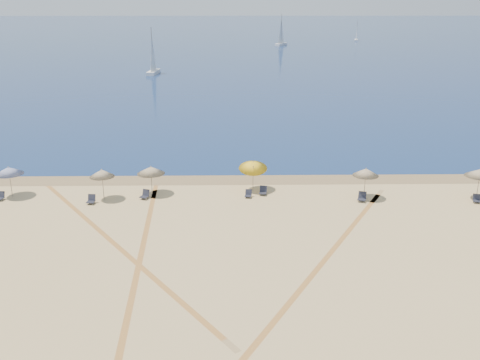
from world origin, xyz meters
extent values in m
plane|color=#0C2151|center=(0.00, 225.00, 0.01)|extent=(500.00, 500.00, 0.00)
plane|color=olive|center=(0.00, 24.00, 0.00)|extent=(500.00, 500.00, 0.00)
cylinder|color=gray|center=(-17.69, 20.17, 1.12)|extent=(0.05, 0.05, 2.25)
cone|color=white|center=(-17.69, 20.17, 2.10)|extent=(2.18, 2.18, 0.55)
sphere|color=gray|center=(-17.69, 20.17, 2.40)|extent=(0.08, 0.08, 0.08)
cylinder|color=gray|center=(-10.42, 19.39, 1.13)|extent=(0.05, 0.05, 2.26)
cone|color=beige|center=(-10.42, 19.39, 2.11)|extent=(1.86, 1.86, 0.55)
sphere|color=gray|center=(-10.42, 19.39, 2.41)|extent=(0.08, 0.08, 0.08)
cylinder|color=gray|center=(-6.90, 20.49, 1.06)|extent=(0.05, 0.05, 2.12)
cone|color=beige|center=(-6.90, 20.49, 1.97)|extent=(2.15, 2.15, 0.55)
sphere|color=gray|center=(-6.90, 20.49, 2.27)|extent=(0.08, 0.08, 0.08)
cylinder|color=gray|center=(1.05, 20.94, 1.13)|extent=(0.05, 0.66, 2.27)
cone|color=yellow|center=(1.05, 21.21, 2.11)|extent=(2.25, 2.31, 1.12)
sphere|color=gray|center=(1.05, 21.21, 2.41)|extent=(0.08, 0.08, 0.08)
cylinder|color=gray|center=(9.52, 19.31, 1.14)|extent=(0.05, 0.05, 2.27)
cone|color=beige|center=(9.52, 19.31, 2.12)|extent=(1.97, 1.97, 0.55)
sphere|color=gray|center=(9.52, 19.31, 2.42)|extent=(0.08, 0.08, 0.08)
cylinder|color=gray|center=(18.07, 18.93, 1.15)|extent=(0.05, 0.05, 2.30)
cone|color=beige|center=(18.07, 18.93, 2.15)|extent=(2.19, 2.19, 0.55)
cube|color=black|center=(-18.31, 19.28, 0.18)|extent=(0.63, 0.63, 0.05)
cube|color=black|center=(-18.26, 19.54, 0.41)|extent=(0.57, 0.29, 0.48)
cylinder|color=#A5A5AD|center=(-18.09, 19.05, 0.09)|extent=(0.02, 0.02, 0.18)
cube|color=black|center=(-11.19, 18.43, 0.18)|extent=(0.61, 0.61, 0.05)
cube|color=black|center=(-11.16, 18.71, 0.43)|extent=(0.58, 0.26, 0.50)
cylinder|color=#A5A5AD|center=(-11.42, 18.25, 0.09)|extent=(0.02, 0.02, 0.18)
cylinder|color=#A5A5AD|center=(-10.97, 18.21, 0.09)|extent=(0.02, 0.02, 0.18)
cube|color=black|center=(-7.35, 19.42, 0.19)|extent=(0.75, 0.75, 0.05)
cube|color=black|center=(-7.24, 19.68, 0.43)|extent=(0.61, 0.42, 0.51)
cylinder|color=#A5A5AD|center=(-7.56, 19.31, 0.09)|extent=(0.02, 0.02, 0.19)
cylinder|color=#A5A5AD|center=(-7.15, 19.12, 0.09)|extent=(0.02, 0.02, 0.19)
cube|color=black|center=(0.62, 19.56, 0.16)|extent=(0.58, 0.58, 0.05)
cube|color=black|center=(0.67, 19.80, 0.38)|extent=(0.52, 0.27, 0.44)
cylinder|color=#A5A5AD|center=(0.43, 19.41, 0.08)|extent=(0.02, 0.02, 0.16)
cylinder|color=#A5A5AD|center=(0.82, 19.34, 0.08)|extent=(0.02, 0.02, 0.16)
cube|color=black|center=(1.78, 20.11, 0.18)|extent=(0.67, 0.67, 0.05)
cube|color=black|center=(1.84, 20.38, 0.43)|extent=(0.60, 0.33, 0.50)
cylinder|color=#A5A5AD|center=(1.56, 19.96, 0.09)|extent=(0.02, 0.02, 0.18)
cylinder|color=#A5A5AD|center=(2.00, 19.86, 0.09)|extent=(0.02, 0.02, 0.18)
cube|color=black|center=(9.18, 18.58, 0.19)|extent=(0.76, 0.76, 0.05)
cube|color=black|center=(9.28, 18.86, 0.45)|extent=(0.63, 0.41, 0.53)
cylinder|color=#A5A5AD|center=(8.96, 18.45, 0.10)|extent=(0.03, 0.03, 0.19)
cylinder|color=#A5A5AD|center=(9.40, 18.29, 0.10)|extent=(0.03, 0.03, 0.19)
cube|color=black|center=(17.76, 18.18, 0.17)|extent=(0.64, 0.64, 0.05)
cube|color=black|center=(17.83, 18.43, 0.40)|extent=(0.55, 0.33, 0.46)
cylinder|color=#A5A5AD|center=(17.56, 18.05, 0.08)|extent=(0.02, 0.02, 0.17)
cylinder|color=#A5A5AD|center=(17.96, 17.94, 0.08)|extent=(0.02, 0.02, 0.17)
cube|color=white|center=(-16.21, 89.02, 0.34)|extent=(2.12, 6.19, 0.66)
cylinder|color=gray|center=(-16.21, 89.02, 4.64)|extent=(0.13, 0.13, 8.83)
cube|color=white|center=(15.16, 154.08, 0.36)|extent=(4.40, 6.42, 0.70)
cylinder|color=gray|center=(15.16, 154.08, 4.88)|extent=(0.14, 0.14, 9.29)
cube|color=white|center=(43.24, 172.69, 0.25)|extent=(2.03, 4.58, 0.48)
cylinder|color=gray|center=(43.24, 172.69, 3.39)|extent=(0.10, 0.10, 6.46)
plane|color=tan|center=(-6.10, 9.69, 0.00)|extent=(29.63, 29.63, 0.00)
plane|color=tan|center=(-6.17, 10.79, 0.00)|extent=(29.63, 29.63, 0.00)
plane|color=tan|center=(4.09, 7.90, 0.00)|extent=(38.08, 38.08, 0.00)
plane|color=tan|center=(4.62, 8.86, 0.00)|extent=(38.08, 38.08, 0.00)
plane|color=tan|center=(-8.42, 12.16, 0.00)|extent=(39.00, 39.00, 0.00)
plane|color=tan|center=(-9.05, 13.06, 0.00)|extent=(39.00, 39.00, 0.00)
camera|label=1|loc=(-0.63, -18.81, 14.71)|focal=39.88mm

